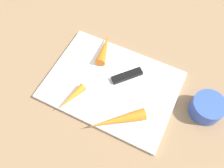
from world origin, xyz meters
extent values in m
plane|color=#8C6D4C|center=(0.00, 0.00, 0.00)|extent=(1.40, 1.40, 0.00)
cube|color=white|center=(0.00, 0.00, 0.01)|extent=(0.36, 0.26, 0.01)
cube|color=#B7B7BC|center=(0.04, 0.03, 0.01)|extent=(0.09, 0.09, 0.00)
cube|color=black|center=(-0.03, -0.04, 0.02)|extent=(0.08, 0.08, 0.01)
cone|color=orange|center=(-0.06, 0.10, 0.03)|extent=(0.13, 0.12, 0.03)
cone|color=orange|center=(0.08, 0.09, 0.02)|extent=(0.05, 0.10, 0.02)
cone|color=orange|center=(0.07, -0.09, 0.03)|extent=(0.05, 0.11, 0.03)
cylinder|color=#3351B2|center=(-0.26, -0.04, 0.02)|extent=(0.09, 0.09, 0.05)
camera|label=1|loc=(-0.14, 0.28, 0.59)|focal=37.43mm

